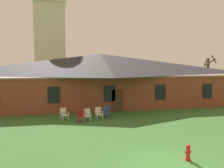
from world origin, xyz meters
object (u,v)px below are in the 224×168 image
(lawn_chair_middle, at_px, (99,113))
(fire_hydrant, at_px, (188,153))
(lawn_chair_near_door, at_px, (81,115))
(lawn_chair_right_end, at_px, (107,112))
(lawn_chair_left_end, at_px, (87,114))
(lawn_chair_by_porch, at_px, (64,113))

(lawn_chair_middle, distance_m, fire_hydrant, 10.32)
(lawn_chair_near_door, relative_size, lawn_chair_middle, 1.00)
(lawn_chair_near_door, distance_m, lawn_chair_right_end, 2.55)
(lawn_chair_left_end, bearing_deg, lawn_chair_middle, 25.73)
(lawn_chair_near_door, relative_size, lawn_chair_right_end, 1.00)
(lawn_chair_left_end, bearing_deg, lawn_chair_by_porch, 155.68)
(lawn_chair_by_porch, bearing_deg, lawn_chair_middle, -6.57)
(lawn_chair_near_door, xyz_separation_m, lawn_chair_right_end, (2.29, 1.13, 0.00))
(lawn_chair_left_end, bearing_deg, fire_hydrant, -68.17)
(lawn_chair_near_door, height_order, lawn_chair_left_end, same)
(lawn_chair_by_porch, relative_size, lawn_chair_left_end, 1.00)
(lawn_chair_middle, height_order, fire_hydrant, lawn_chair_middle)
(lawn_chair_near_door, relative_size, lawn_chair_left_end, 1.00)
(lawn_chair_left_end, xyz_separation_m, fire_hydrant, (3.78, -9.45, -0.12))
(fire_hydrant, bearing_deg, lawn_chair_right_end, 101.07)
(lawn_chair_right_end, relative_size, fire_hydrant, 1.21)
(lawn_chair_middle, bearing_deg, lawn_chair_near_door, -153.19)
(lawn_chair_by_porch, height_order, lawn_chair_right_end, same)
(lawn_chair_right_end, bearing_deg, lawn_chair_left_end, -154.59)
(lawn_chair_by_porch, relative_size, lawn_chair_near_door, 1.00)
(fire_hydrant, bearing_deg, lawn_chair_near_door, 115.15)
(lawn_chair_by_porch, xyz_separation_m, lawn_chair_right_end, (3.60, 0.02, 0.00))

